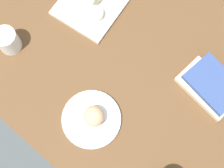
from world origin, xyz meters
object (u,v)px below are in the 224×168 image
(square_plate, at_px, (90,6))
(second_mug, at_px, (7,40))
(round_plate, at_px, (91,119))
(scone_pastry, at_px, (94,116))
(sauce_cup, at_px, (95,14))
(book_stack, at_px, (211,86))

(square_plate, height_order, second_mug, second_mug)
(round_plate, bearing_deg, square_plate, -47.99)
(scone_pastry, bearing_deg, round_plate, 62.71)
(scone_pastry, xyz_separation_m, sauce_cup, (0.24, -0.28, -0.01))
(square_plate, bearing_deg, round_plate, 132.01)
(scone_pastry, xyz_separation_m, second_mug, (0.41, -0.00, 0.00))
(second_mug, bearing_deg, scone_pastry, 179.36)
(sauce_cup, distance_m, book_stack, 0.48)
(scone_pastry, relative_size, square_plate, 0.32)
(sauce_cup, bearing_deg, second_mug, 59.61)
(book_stack, bearing_deg, square_plate, 3.74)
(book_stack, height_order, second_mug, second_mug)
(round_plate, xyz_separation_m, scone_pastry, (-0.01, -0.01, 0.04))
(round_plate, bearing_deg, book_stack, -124.16)
(scone_pastry, height_order, square_plate, scone_pastry)
(square_plate, bearing_deg, book_stack, -176.26)
(round_plate, distance_m, sauce_cup, 0.38)
(scone_pastry, relative_size, book_stack, 0.33)
(second_mug, bearing_deg, sauce_cup, -120.39)
(round_plate, xyz_separation_m, square_plate, (0.28, -0.32, 0.00))
(sauce_cup, xyz_separation_m, second_mug, (0.16, 0.28, 0.01))
(second_mug, bearing_deg, book_stack, -152.41)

